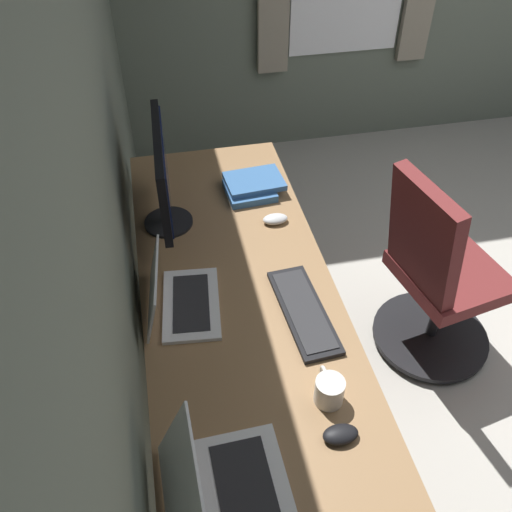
% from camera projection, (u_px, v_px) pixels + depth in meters
% --- Properties ---
extents(wall_back, '(5.04, 0.10, 2.60)m').
position_uv_depth(wall_back, '(86.00, 185.00, 1.48)').
color(wall_back, slate).
rests_on(wall_back, ground).
extents(desk, '(2.09, 0.70, 0.73)m').
position_uv_depth(desk, '(242.00, 316.00, 1.97)').
color(desk, '#936D47').
rests_on(desk, ground).
extents(drawer_pedestal, '(0.40, 0.51, 0.69)m').
position_uv_depth(drawer_pedestal, '(230.00, 335.00, 2.31)').
color(drawer_pedestal, '#936D47').
rests_on(drawer_pedestal, ground).
extents(monitor_primary, '(0.57, 0.20, 0.41)m').
position_uv_depth(monitor_primary, '(163.00, 175.00, 2.10)').
color(monitor_primary, black).
rests_on(monitor_primary, desk).
extents(laptop_leftmost, '(0.36, 0.28, 0.20)m').
position_uv_depth(laptop_leftmost, '(176.00, 297.00, 1.89)').
color(laptop_leftmost, white).
rests_on(laptop_leftmost, desk).
extents(laptop_left, '(0.32, 0.34, 0.22)m').
position_uv_depth(laptop_left, '(220.00, 484.00, 1.40)').
color(laptop_left, white).
rests_on(laptop_left, desk).
extents(keyboard_main, '(0.43, 0.17, 0.02)m').
position_uv_depth(keyboard_main, '(304.00, 311.00, 1.89)').
color(keyboard_main, black).
rests_on(keyboard_main, desk).
extents(mouse_main, '(0.06, 0.10, 0.03)m').
position_uv_depth(mouse_main, '(275.00, 219.00, 2.25)').
color(mouse_main, silver).
rests_on(mouse_main, desk).
extents(mouse_spare, '(0.06, 0.10, 0.03)m').
position_uv_depth(mouse_spare, '(341.00, 434.00, 1.54)').
color(mouse_spare, black).
rests_on(mouse_spare, desk).
extents(book_stack_near, '(0.23, 0.27, 0.06)m').
position_uv_depth(book_stack_near, '(252.00, 186.00, 2.40)').
color(book_stack_near, '#38669E').
rests_on(book_stack_near, desk).
extents(coffee_mug, '(0.13, 0.09, 0.09)m').
position_uv_depth(coffee_mug, '(329.00, 390.00, 1.61)').
color(coffee_mug, silver).
rests_on(coffee_mug, desk).
extents(office_chair, '(0.56, 0.59, 0.97)m').
position_uv_depth(office_chair, '(436.00, 279.00, 2.40)').
color(office_chair, maroon).
rests_on(office_chair, ground).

